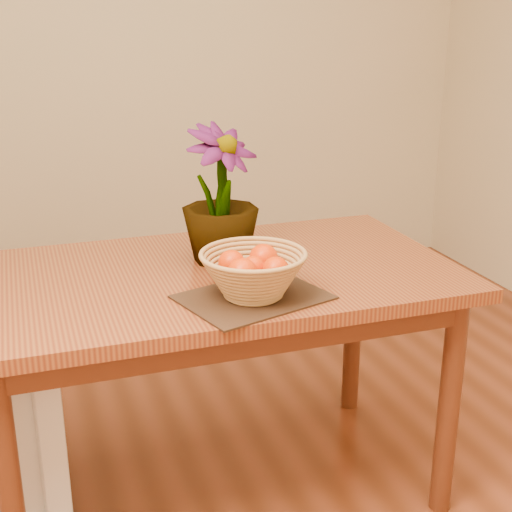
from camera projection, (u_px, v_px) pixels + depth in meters
name	position (u px, v px, depth m)	size (l,w,h in m)	color
wall_back	(110.00, 35.00, 3.63)	(4.00, 0.02, 2.70)	beige
table	(216.00, 298.00, 2.11)	(1.40, 0.80, 0.75)	brown
placemat	(253.00, 297.00, 1.88)	(0.36, 0.27, 0.01)	#322012
wicker_basket	(253.00, 276.00, 1.86)	(0.28, 0.28, 0.12)	tan
orange_pile	(253.00, 266.00, 1.85)	(0.17, 0.17, 0.08)	#F44503
potted_plant	(220.00, 195.00, 2.10)	(0.23, 0.23, 0.41)	#153F12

